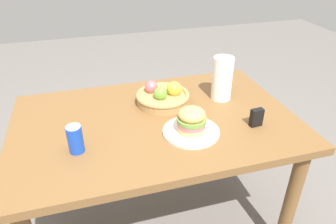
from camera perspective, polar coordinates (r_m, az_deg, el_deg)
The scene contains 8 objects.
ground_plane at distance 2.05m, azimuth -1.90°, elevation -19.30°, with size 8.00×8.00×0.00m, color slate.
dining_table at distance 1.61m, azimuth -2.29°, elevation -4.33°, with size 1.40×0.90×0.75m.
plate at distance 1.45m, azimuth 4.26°, elevation -3.60°, with size 0.27×0.27×0.01m, color silver.
sandwich at distance 1.42m, azimuth 4.36°, elevation -1.42°, with size 0.14×0.14×0.12m.
soda_can at distance 1.36m, azimuth -16.69°, elevation -4.79°, with size 0.07×0.07×0.13m.
fruit_basket at distance 1.68m, azimuth -0.94°, elevation 2.90°, with size 0.29×0.29×0.12m.
paper_towel_roll at distance 1.72m, azimuth 9.95°, elevation 6.09°, with size 0.11×0.11×0.24m, color white.
napkin_holder at distance 1.54m, azimuth 15.96°, elevation -0.98°, with size 0.06×0.03×0.09m, color black.
Camera 1 is at (-0.30, -1.28, 1.58)m, focal length 33.13 mm.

